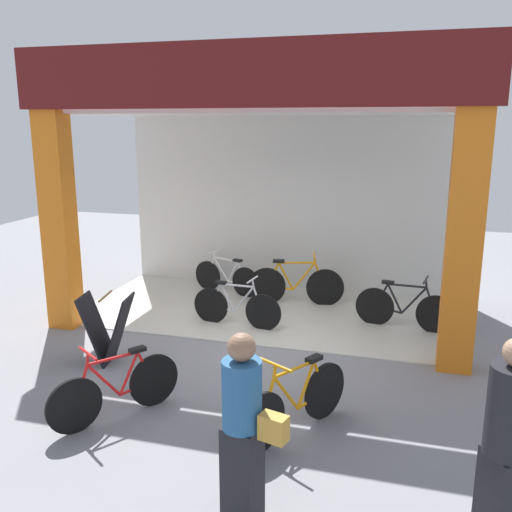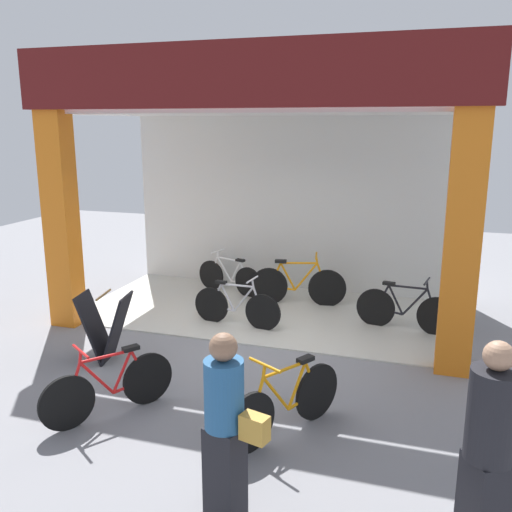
{
  "view_description": "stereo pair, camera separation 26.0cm",
  "coord_description": "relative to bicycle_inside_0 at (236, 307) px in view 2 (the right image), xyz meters",
  "views": [
    {
      "loc": [
        2.29,
        -7.25,
        3.14
      ],
      "look_at": [
        0.0,
        0.76,
        1.15
      ],
      "focal_mm": 39.25,
      "sensor_mm": 36.0,
      "label": 1
    },
    {
      "loc": [
        2.54,
        -7.17,
        3.14
      ],
      "look_at": [
        0.0,
        0.76,
        1.15
      ],
      "focal_mm": 39.25,
      "sensor_mm": 36.0,
      "label": 2
    }
  ],
  "objects": [
    {
      "name": "bicycle_parked_0",
      "position": [
        1.54,
        -2.82,
        0.02
      ],
      "size": [
        0.84,
        1.4,
        0.87
      ],
      "color": "black",
      "rests_on": "ground"
    },
    {
      "name": "bicycle_inside_0",
      "position": [
        0.0,
        0.0,
        0.0
      ],
      "size": [
        1.47,
        0.41,
        0.81
      ],
      "color": "black",
      "rests_on": "ground"
    },
    {
      "name": "bicycle_inside_1",
      "position": [
        2.55,
        0.6,
        0.02
      ],
      "size": [
        1.53,
        0.42,
        0.85
      ],
      "color": "black",
      "rests_on": "ground"
    },
    {
      "name": "pedestrian_0",
      "position": [
        3.32,
        -4.15,
        0.58
      ],
      "size": [
        0.46,
        0.46,
        1.76
      ],
      "color": "black",
      "rests_on": "ground"
    },
    {
      "name": "bicycle_inside_2",
      "position": [
        0.67,
        1.31,
        0.04
      ],
      "size": [
        1.66,
        0.46,
        0.92
      ],
      "color": "black",
      "rests_on": "ground"
    },
    {
      "name": "shop_facade",
      "position": [
        0.3,
        0.9,
        1.9
      ],
      "size": [
        6.45,
        3.35,
        4.16
      ],
      "color": "beige",
      "rests_on": "ground"
    },
    {
      "name": "bicycle_parked_1",
      "position": [
        -0.38,
        -3.03,
        0.01
      ],
      "size": [
        0.9,
        1.29,
        0.84
      ],
      "color": "black",
      "rests_on": "ground"
    },
    {
      "name": "pedestrian_1",
      "position": [
        1.42,
        -4.2,
        0.5
      ],
      "size": [
        0.58,
        0.38,
        1.61
      ],
      "color": "black",
      "rests_on": "ground"
    },
    {
      "name": "sandwich_board_sign",
      "position": [
        -1.24,
        -1.75,
        0.14
      ],
      "size": [
        0.74,
        0.58,
        0.94
      ],
      "color": "black",
      "rests_on": "ground"
    },
    {
      "name": "ground_plane",
      "position": [
        0.3,
        -0.69,
        -0.32
      ],
      "size": [
        20.5,
        20.5,
        0.0
      ],
      "primitive_type": "plane",
      "color": "gray",
      "rests_on": "ground"
    },
    {
      "name": "bicycle_inside_3",
      "position": [
        -0.72,
        1.62,
        -0.01
      ],
      "size": [
        1.39,
        0.51,
        0.79
      ],
      "color": "black",
      "rests_on": "ground"
    }
  ]
}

